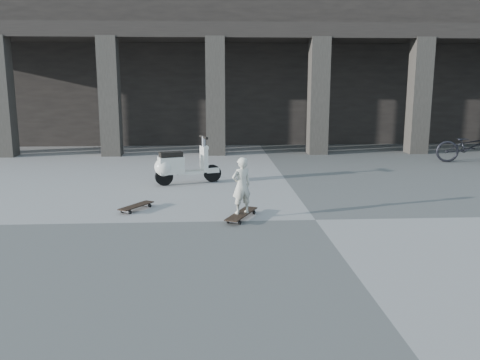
{
  "coord_description": "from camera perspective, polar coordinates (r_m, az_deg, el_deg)",
  "views": [
    {
      "loc": [
        -1.94,
        -9.12,
        2.61
      ],
      "look_at": [
        -1.38,
        0.66,
        0.65
      ],
      "focal_mm": 38.0,
      "sensor_mm": 36.0,
      "label": 1
    }
  ],
  "objects": [
    {
      "name": "skateboard_spare",
      "position": [
        10.47,
        -11.57,
        -2.91
      ],
      "size": [
        0.65,
        0.85,
        0.1
      ],
      "rotation": [
        0.0,
        0.0,
        1.0
      ],
      "color": "black",
      "rests_on": "ground"
    },
    {
      "name": "scooter",
      "position": [
        12.75,
        -7.1,
        1.59
      ],
      "size": [
        1.66,
        0.82,
        1.19
      ],
      "rotation": [
        0.0,
        0.0,
        0.31
      ],
      "color": "black",
      "rests_on": "ground"
    },
    {
      "name": "colonnade",
      "position": [
        22.97,
        1.62,
        12.37
      ],
      "size": [
        28.0,
        8.82,
        6.0
      ],
      "color": "black",
      "rests_on": "ground"
    },
    {
      "name": "ground",
      "position": [
        9.68,
        8.46,
        -4.45
      ],
      "size": [
        90.0,
        90.0,
        0.0
      ],
      "primitive_type": "plane",
      "color": "#545451",
      "rests_on": "ground"
    },
    {
      "name": "longboard",
      "position": [
        9.63,
        0.17,
        -3.88
      ],
      "size": [
        0.69,
        1.09,
        0.11
      ],
      "rotation": [
        0.0,
        0.0,
        1.14
      ],
      "color": "black",
      "rests_on": "ground"
    },
    {
      "name": "child",
      "position": [
        9.5,
        0.17,
        -0.63
      ],
      "size": [
        0.46,
        0.4,
        1.07
      ],
      "primitive_type": "imported",
      "rotation": [
        0.0,
        0.0,
        3.57
      ],
      "color": "beige",
      "rests_on": "longboard"
    },
    {
      "name": "bicycle",
      "position": [
        17.51,
        24.43,
        3.48
      ],
      "size": [
        2.13,
        1.22,
        1.06
      ],
      "primitive_type": "imported",
      "rotation": [
        0.0,
        0.0,
        1.3
      ],
      "color": "black",
      "rests_on": "ground"
    }
  ]
}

